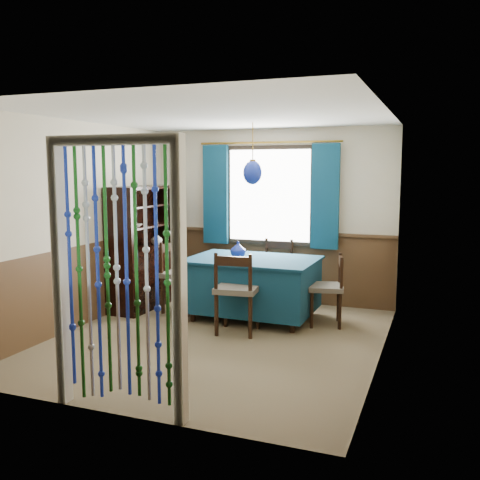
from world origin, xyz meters
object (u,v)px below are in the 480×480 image
at_px(sideboard, 145,265).
at_px(vase_table, 238,250).
at_px(chair_right, 328,288).
at_px(vase_sideboard, 157,238).
at_px(chair_near, 237,290).
at_px(dining_table, 252,284).
at_px(bowl_shelf, 135,225).
at_px(pendant_lamp, 253,173).
at_px(chair_left, 180,275).
at_px(chair_far, 275,271).

xyz_separation_m(sideboard, vase_table, (1.44, -0.07, 0.29)).
relative_size(chair_right, vase_sideboard, 4.66).
bearing_deg(chair_near, dining_table, 87.38).
relative_size(bowl_shelf, vase_sideboard, 1.05).
distance_m(chair_right, bowl_shelf, 2.67).
xyz_separation_m(pendant_lamp, vase_table, (-0.20, 0.00, -1.00)).
bearing_deg(dining_table, vase_sideboard, 169.46).
bearing_deg(chair_left, bowl_shelf, -63.56).
bearing_deg(pendant_lamp, vase_sideboard, 168.53).
relative_size(chair_far, chair_right, 1.06).
bearing_deg(chair_far, sideboard, 24.01).
relative_size(dining_table, pendant_lamp, 2.15).
relative_size(dining_table, chair_right, 1.87).
height_order(chair_far, vase_table, vase_table).
relative_size(chair_far, vase_sideboard, 4.92).
relative_size(sideboard, bowl_shelf, 8.49).
xyz_separation_m(vase_table, vase_sideboard, (-1.38, 0.32, 0.06)).
distance_m(chair_left, pendant_lamp, 1.71).
xyz_separation_m(chair_near, chair_far, (0.03, 1.45, -0.02)).
height_order(chair_far, chair_right, chair_far).
bearing_deg(bowl_shelf, sideboard, 100.57).
bearing_deg(chair_left, chair_far, 131.43).
height_order(sideboard, vase_sideboard, sideboard).
bearing_deg(sideboard, vase_table, -1.31).
bearing_deg(dining_table, chair_right, 3.94).
height_order(dining_table, bowl_shelf, bowl_shelf).
bearing_deg(dining_table, sideboard, 178.38).
distance_m(chair_left, sideboard, 0.63).
xyz_separation_m(chair_near, bowl_shelf, (-1.62, 0.43, 0.66)).
height_order(sideboard, bowl_shelf, sideboard).
bearing_deg(vase_table, sideboard, 177.11).
bearing_deg(vase_sideboard, dining_table, -11.47).
xyz_separation_m(dining_table, chair_right, (0.98, 0.05, 0.01)).
xyz_separation_m(dining_table, chair_near, (0.04, -0.67, 0.06)).
bearing_deg(chair_far, pendant_lamp, 86.50).
height_order(chair_left, vase_table, vase_table).
height_order(chair_left, sideboard, sideboard).
bearing_deg(sideboard, chair_left, -8.10).
bearing_deg(vase_table, chair_left, -177.79).
bearing_deg(chair_right, pendant_lamp, 79.97).
height_order(chair_right, bowl_shelf, bowl_shelf).
height_order(sideboard, vase_table, sideboard).
bearing_deg(chair_near, vase_sideboard, 142.09).
height_order(chair_far, sideboard, sideboard).
height_order(chair_left, chair_right, chair_left).
relative_size(sideboard, vase_table, 8.76).
distance_m(chair_near, chair_right, 1.18).
bearing_deg(bowl_shelf, chair_near, -14.74).
xyz_separation_m(chair_right, pendant_lamp, (-0.98, -0.05, 1.41)).
relative_size(chair_near, chair_left, 1.01).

